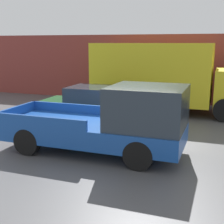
{
  "coord_description": "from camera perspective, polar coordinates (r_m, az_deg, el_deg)",
  "views": [
    {
      "loc": [
        2.6,
        -8.72,
        3.23
      ],
      "look_at": [
        -0.76,
        0.6,
        1.04
      ],
      "focal_mm": 50.0,
      "sensor_mm": 36.0,
      "label": 1
    }
  ],
  "objects": [
    {
      "name": "building_wall",
      "position": [
        17.34,
        11.23,
        7.69
      ],
      "size": [
        28.0,
        0.15,
        3.7
      ],
      "color": "brown",
      "rests_on": "ground"
    },
    {
      "name": "ground_plane",
      "position": [
        9.65,
        3.06,
        -7.09
      ],
      "size": [
        60.0,
        60.0,
        0.0
      ],
      "primitive_type": "plane",
      "color": "#4C4C4F"
    },
    {
      "name": "delivery_truck",
      "position": [
        14.95,
        9.3,
        6.59
      ],
      "size": [
        7.21,
        2.44,
        3.23
      ],
      "color": "gold",
      "rests_on": "ground"
    },
    {
      "name": "pickup_truck",
      "position": [
        9.13,
        0.01,
        -1.86
      ],
      "size": [
        5.45,
        2.1,
        2.08
      ],
      "color": "#194799",
      "rests_on": "ground"
    },
    {
      "name": "car",
      "position": [
        12.35,
        -2.21,
        1.12
      ],
      "size": [
        4.84,
        1.88,
        1.55
      ],
      "color": "#1E592D",
      "rests_on": "ground"
    }
  ]
}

